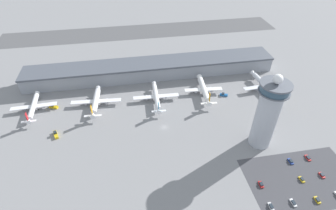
% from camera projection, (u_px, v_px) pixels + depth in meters
% --- Properties ---
extents(ground_plane, '(1000.00, 1000.00, 0.00)m').
position_uv_depth(ground_plane, '(164.00, 127.00, 185.81)').
color(ground_plane, gray).
extents(terminal_building, '(220.49, 25.00, 14.05)m').
position_uv_depth(terminal_building, '(152.00, 69.00, 235.48)').
color(terminal_building, '#9399A3').
rests_on(terminal_building, ground).
extents(runway_strip, '(330.74, 44.00, 0.01)m').
position_uv_depth(runway_strip, '(142.00, 31.00, 319.47)').
color(runway_strip, '#515154').
rests_on(runway_strip, ground).
extents(control_tower, '(18.21, 18.21, 52.51)m').
position_uv_depth(control_tower, '(267.00, 113.00, 158.90)').
color(control_tower, '#ADB2BC').
rests_on(control_tower, ground).
extents(parking_lot_surface, '(64.00, 40.00, 0.01)m').
position_uv_depth(parking_lot_surface, '(302.00, 179.00, 151.38)').
color(parking_lot_surface, '#424247').
rests_on(parking_lot_surface, ground).
extents(airplane_gate_alpha, '(33.48, 37.38, 11.88)m').
position_uv_depth(airplane_gate_alpha, '(33.00, 106.00, 197.69)').
color(airplane_gate_alpha, white).
rests_on(airplane_gate_alpha, ground).
extents(airplane_gate_bravo, '(38.76, 37.82, 13.59)m').
position_uv_depth(airplane_gate_bravo, '(96.00, 101.00, 202.84)').
color(airplane_gate_bravo, white).
rests_on(airplane_gate_bravo, ground).
extents(airplane_gate_charlie, '(36.49, 39.33, 12.18)m').
position_uv_depth(airplane_gate_charlie, '(156.00, 97.00, 207.70)').
color(airplane_gate_charlie, white).
rests_on(airplane_gate_charlie, ground).
extents(airplane_gate_delta, '(31.30, 40.59, 14.21)m').
position_uv_depth(airplane_gate_delta, '(204.00, 89.00, 214.68)').
color(airplane_gate_delta, white).
rests_on(airplane_gate_delta, ground).
extents(airplane_gate_echo, '(37.42, 45.56, 13.49)m').
position_uv_depth(airplane_gate_echo, '(265.00, 86.00, 218.33)').
color(airplane_gate_echo, silver).
rests_on(airplane_gate_echo, ground).
extents(service_truck_catering, '(4.66, 8.00, 3.05)m').
position_uv_depth(service_truck_catering, '(56.00, 134.00, 178.77)').
color(service_truck_catering, black).
rests_on(service_truck_catering, ground).
extents(service_truck_fuel, '(6.69, 4.52, 2.51)m').
position_uv_depth(service_truck_fuel, '(224.00, 95.00, 215.13)').
color(service_truck_fuel, black).
rests_on(service_truck_fuel, ground).
extents(service_truck_baggage, '(7.41, 5.22, 3.13)m').
position_uv_depth(service_truck_baggage, '(53.00, 107.00, 202.57)').
color(service_truck_baggage, black).
rests_on(service_truck_baggage, ground).
extents(car_silver_sedan, '(1.93, 4.19, 1.41)m').
position_uv_depth(car_silver_sedan, '(322.00, 175.00, 153.06)').
color(car_silver_sedan, black).
rests_on(car_silver_sedan, ground).
extents(car_blue_compact, '(2.02, 4.41, 1.56)m').
position_uv_depth(car_blue_compact, '(261.00, 184.00, 147.99)').
color(car_blue_compact, black).
rests_on(car_blue_compact, ground).
extents(car_yellow_taxi, '(1.87, 4.57, 1.52)m').
position_uv_depth(car_yellow_taxi, '(291.00, 161.00, 161.02)').
color(car_yellow_taxi, black).
rests_on(car_yellow_taxi, ground).
extents(car_navy_sedan, '(1.94, 4.19, 1.60)m').
position_uv_depth(car_navy_sedan, '(317.00, 200.00, 140.35)').
color(car_navy_sedan, black).
rests_on(car_navy_sedan, ground).
extents(car_white_wagon, '(1.97, 4.83, 1.40)m').
position_uv_depth(car_white_wagon, '(293.00, 203.00, 139.17)').
color(car_white_wagon, black).
rests_on(car_white_wagon, ground).
extents(car_red_hatchback, '(1.92, 4.81, 1.42)m').
position_uv_depth(car_red_hatchback, '(308.00, 158.00, 163.25)').
color(car_red_hatchback, black).
rests_on(car_red_hatchback, ground).
extents(car_maroon_suv, '(1.85, 4.77, 1.55)m').
position_uv_depth(car_maroon_suv, '(271.00, 207.00, 137.38)').
color(car_maroon_suv, black).
rests_on(car_maroon_suv, ground).
extents(car_grey_coupe, '(1.91, 4.21, 1.44)m').
position_uv_depth(car_grey_coupe, '(302.00, 179.00, 150.70)').
color(car_grey_coupe, black).
rests_on(car_grey_coupe, ground).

